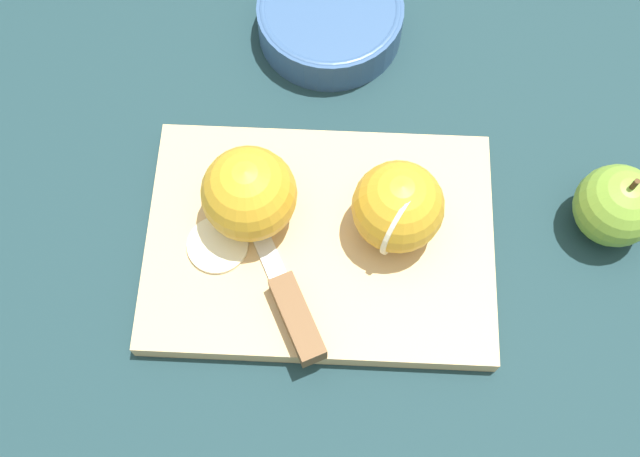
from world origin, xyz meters
TOP-DOWN VIEW (x-y plane):
  - ground_plane at (0.00, 0.00)m, footprint 4.00×4.00m
  - cutting_board at (0.00, 0.00)m, footprint 0.34×0.25m
  - apple_half_left at (-0.07, -0.01)m, footprint 0.08×0.08m
  - apple_half_right at (0.06, -0.03)m, footprint 0.09×0.09m
  - knife at (0.02, 0.07)m, footprint 0.08×0.15m
  - apple_slice at (0.09, 0.01)m, footprint 0.06×0.06m
  - apple_whole at (-0.27, -0.01)m, footprint 0.08×0.08m
  - bowl at (-0.02, -0.25)m, footprint 0.15×0.15m

SIDE VIEW (x-z plane):
  - ground_plane at x=0.00m, z-range 0.00..0.00m
  - cutting_board at x=0.00m, z-range 0.00..0.02m
  - apple_slice at x=0.09m, z-range 0.02..0.03m
  - bowl at x=-0.02m, z-range 0.00..0.04m
  - knife at x=0.02m, z-range 0.02..0.04m
  - apple_whole at x=-0.27m, z-range -0.01..0.08m
  - apple_half_left at x=-0.07m, z-range 0.02..0.10m
  - apple_half_right at x=0.06m, z-range 0.02..0.11m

